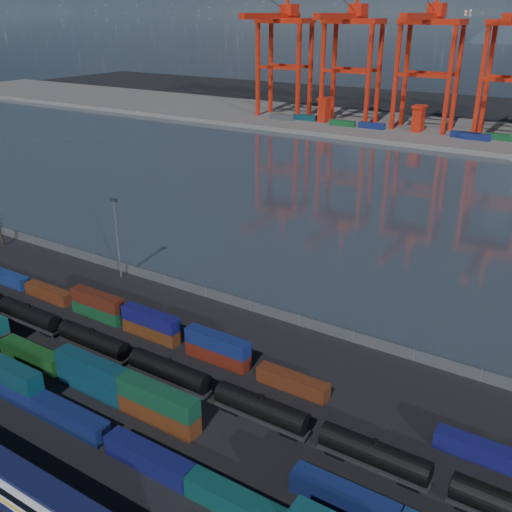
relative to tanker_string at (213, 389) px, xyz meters
The scene contains 13 objects.
ground 10.77m from the tanker_string, 161.75° to the right, with size 700.00×700.00×0.00m, color black.
harbor_water 102.21m from the tanker_string, 95.63° to the left, with size 700.00×700.00×0.00m, color #2B353E.
far_quay 206.94m from the tanker_string, 92.78° to the left, with size 700.00×70.00×2.00m, color #514F4C.
container_row_south 14.44m from the tanker_string, 104.44° to the right, with size 139.68×2.50×5.33m.
container_row_mid 23.81m from the tanker_string, 162.69° to the right, with size 141.00×2.49×5.30m.
container_row_north 13.37m from the tanker_string, 141.38° to the left, with size 140.27×2.22×4.74m.
tanker_string is the anchor object (origin of this frame).
waterfront_fence 26.67m from the tanker_string, 112.10° to the left, with size 160.12×0.12×2.20m.
bare_tree 77.94m from the tanker_string, 164.96° to the left, with size 2.03×2.04×7.97m.
yard_light_mast 46.57m from the tanker_string, 150.45° to the left, with size 1.60×0.40×16.60m.
gantry_cranes 204.39m from the tanker_string, 95.01° to the left, with size 200.62×49.19×66.61m.
quay_containers 193.31m from the tanker_string, 96.24° to the left, with size 172.58×10.99×2.60m.
straddle_carriers 197.17m from the tanker_string, 93.64° to the left, with size 140.00×7.00×11.10m.
Camera 1 is at (49.51, -47.89, 49.44)m, focal length 40.00 mm.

